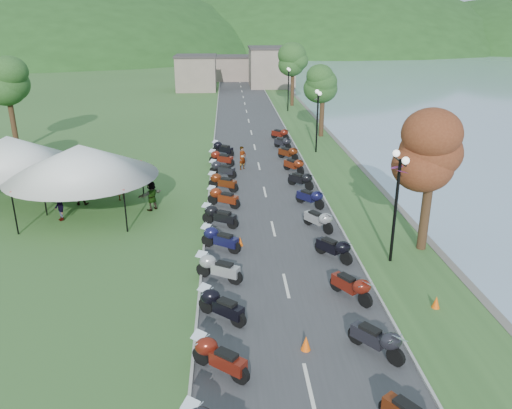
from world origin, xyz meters
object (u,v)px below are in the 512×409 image
object	(u,v)px
pedestrian_a	(122,200)
pedestrian_b	(81,204)
vendor_tent_main	(83,180)
pedestrian_c	(61,220)

from	to	relation	value
pedestrian_a	pedestrian_b	bearing A→B (deg)	147.21
pedestrian_a	pedestrian_b	xyz separation A→B (m)	(-2.28, -0.68, 0.00)
vendor_tent_main	pedestrian_c	world-z (taller)	vendor_tent_main
pedestrian_a	vendor_tent_main	bearing A→B (deg)	-173.80
pedestrian_b	pedestrian_c	bearing A→B (deg)	85.37
pedestrian_b	pedestrian_c	size ratio (longest dim) A/B	1.19
pedestrian_b	pedestrian_c	distance (m)	2.58
vendor_tent_main	pedestrian_b	distance (m)	2.64
vendor_tent_main	pedestrian_c	xyz separation A→B (m)	(-1.18, -0.98, -2.00)
vendor_tent_main	pedestrian_a	world-z (taller)	vendor_tent_main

